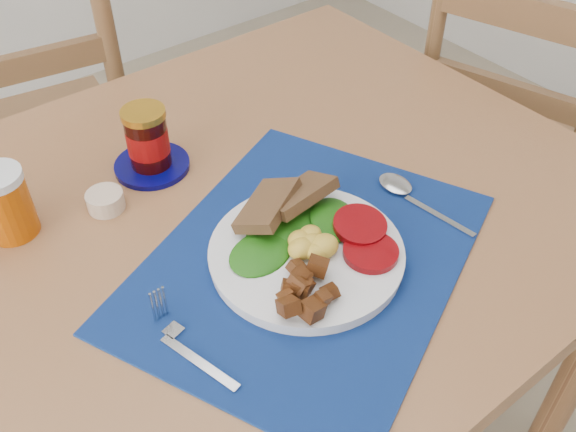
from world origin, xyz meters
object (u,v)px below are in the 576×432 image
object	(u,v)px
chair_end	(509,120)
juice_glass	(6,205)
chair_far	(21,108)
jam_on_saucer	(148,143)
breakfast_plate	(305,253)

from	to	relation	value
chair_end	juice_glass	world-z (taller)	chair_end
chair_far	jam_on_saucer	size ratio (longest dim) A/B	10.02
juice_glass	jam_on_saucer	world-z (taller)	jam_on_saucer
chair_end	breakfast_plate	distance (m)	0.83
jam_on_saucer	chair_far	bearing A→B (deg)	94.84
chair_far	breakfast_plate	xyz separation A→B (m)	(0.10, -0.87, 0.17)
chair_far	breakfast_plate	distance (m)	0.89
chair_end	jam_on_saucer	size ratio (longest dim) A/B	9.02
chair_end	jam_on_saucer	xyz separation A→B (m)	(-0.84, 0.11, 0.25)
breakfast_plate	juice_glass	xyz separation A→B (m)	(-0.28, 0.31, 0.03)
juice_glass	chair_far	bearing A→B (deg)	72.15
chair_far	chair_end	size ratio (longest dim) A/B	1.11
breakfast_plate	juice_glass	size ratio (longest dim) A/B	2.66
breakfast_plate	juice_glass	world-z (taller)	juice_glass
chair_end	juice_glass	bearing A→B (deg)	67.73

